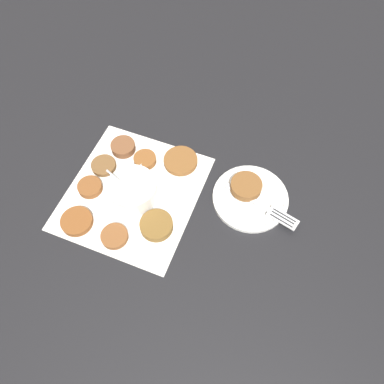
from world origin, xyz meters
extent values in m
plane|color=black|center=(0.00, 0.00, 0.00)|extent=(4.00, 4.00, 0.00)
cube|color=silver|center=(-0.01, 0.00, 0.00)|extent=(0.36, 0.34, 0.00)
cylinder|color=white|center=(-0.02, -0.01, 0.03)|extent=(0.11, 0.11, 0.05)
cylinder|color=gold|center=(-0.02, -0.01, 0.02)|extent=(0.09, 0.09, 0.03)
cone|color=white|center=(0.04, -0.01, 0.05)|extent=(0.03, 0.02, 0.02)
cylinder|color=silver|center=(-0.02, 0.02, 0.06)|extent=(0.01, 0.05, 0.09)
cylinder|color=brown|center=(-0.12, 0.10, 0.01)|extent=(0.07, 0.07, 0.01)
cylinder|color=brown|center=(0.09, 0.00, 0.01)|extent=(0.06, 0.06, 0.02)
cylinder|color=brown|center=(-0.08, -0.08, 0.01)|extent=(0.08, 0.08, 0.02)
cylinder|color=brown|center=(0.11, -0.09, 0.01)|extent=(0.09, 0.09, 0.01)
cylinder|color=brown|center=(0.11, 0.07, 0.01)|extent=(0.06, 0.06, 0.02)
cylinder|color=brown|center=(-0.02, 0.10, 0.01)|extent=(0.06, 0.06, 0.02)
cylinder|color=brown|center=(0.04, 0.09, 0.01)|extent=(0.06, 0.06, 0.01)
cylinder|color=brown|center=(-0.13, 0.00, 0.01)|extent=(0.06, 0.06, 0.01)
cylinder|color=white|center=(0.05, -0.28, 0.01)|extent=(0.18, 0.18, 0.01)
torus|color=white|center=(0.05, -0.28, 0.01)|extent=(0.17, 0.17, 0.01)
cylinder|color=brown|center=(0.07, -0.26, 0.03)|extent=(0.07, 0.07, 0.02)
cube|color=silver|center=(0.04, -0.27, 0.02)|extent=(0.05, 0.11, 0.00)
cube|color=silver|center=(0.01, -0.36, 0.02)|extent=(0.05, 0.08, 0.00)
cube|color=black|center=(0.00, -0.35, 0.02)|extent=(0.02, 0.05, 0.00)
cube|color=black|center=(0.01, -0.36, 0.02)|extent=(0.02, 0.05, 0.00)
cube|color=black|center=(0.02, -0.36, 0.02)|extent=(0.02, 0.05, 0.00)
camera|label=1|loc=(-0.41, -0.25, 0.78)|focal=35.00mm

